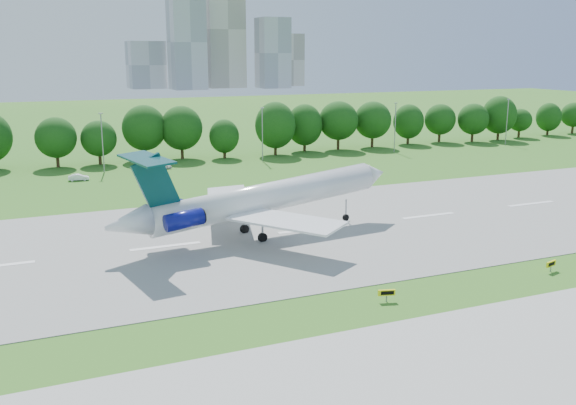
# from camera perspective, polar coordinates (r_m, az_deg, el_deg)

# --- Properties ---
(ground) EXTENTS (600.00, 600.00, 0.00)m
(ground) POSITION_cam_1_polar(r_m,az_deg,el_deg) (68.43, 10.77, -7.63)
(ground) COLOR #2A6A1B
(ground) RESTS_ON ground
(runway) EXTENTS (400.00, 45.00, 0.08)m
(runway) POSITION_cam_1_polar(r_m,az_deg,el_deg) (89.13, 1.83, -2.45)
(runway) COLOR gray
(runway) RESTS_ON ground
(taxiway) EXTENTS (400.00, 23.00, 0.08)m
(taxiway) POSITION_cam_1_polar(r_m,az_deg,el_deg) (55.72, 21.36, -13.28)
(taxiway) COLOR #ADADA8
(taxiway) RESTS_ON ground
(tree_line) EXTENTS (288.40, 8.40, 10.40)m
(tree_line) POSITION_cam_1_polar(r_m,az_deg,el_deg) (150.33, -9.05, 6.18)
(tree_line) COLOR #382314
(tree_line) RESTS_ON ground
(light_poles) EXTENTS (175.90, 0.25, 12.19)m
(light_poles) POSITION_cam_1_polar(r_m,az_deg,el_deg) (140.08, -9.03, 5.74)
(light_poles) COLOR gray
(light_poles) RESTS_ON ground
(skyline) EXTENTS (127.00, 52.00, 80.00)m
(skyline) POSITION_cam_1_polar(r_m,az_deg,el_deg) (463.97, -6.23, 13.86)
(skyline) COLOR #B2B2B7
(skyline) RESTS_ON ground
(airliner) EXTENTS (42.39, 30.47, 12.53)m
(airliner) POSITION_cam_1_polar(r_m,az_deg,el_deg) (84.51, -3.07, 0.31)
(airliner) COLOR white
(airliner) RESTS_ON ground
(taxi_sign_left) EXTENTS (1.75, 0.65, 1.23)m
(taxi_sign_left) POSITION_cam_1_polar(r_m,az_deg,el_deg) (64.63, 8.76, -7.94)
(taxi_sign_left) COLOR gray
(taxi_sign_left) RESTS_ON ground
(taxi_sign_centre) EXTENTS (1.74, 0.67, 1.23)m
(taxi_sign_centre) POSITION_cam_1_polar(r_m,az_deg,el_deg) (78.09, 22.35, -5.07)
(taxi_sign_centre) COLOR gray
(taxi_sign_centre) RESTS_ON ground
(service_vehicle_a) EXTENTS (3.98, 1.83, 1.26)m
(service_vehicle_a) POSITION_cam_1_polar(r_m,az_deg,el_deg) (130.09, -18.12, 2.14)
(service_vehicle_a) COLOR white
(service_vehicle_a) RESTS_ON ground
(service_vehicle_b) EXTENTS (3.49, 1.69, 1.15)m
(service_vehicle_b) POSITION_cam_1_polar(r_m,az_deg,el_deg) (138.50, -10.99, 3.16)
(service_vehicle_b) COLOR silver
(service_vehicle_b) RESTS_ON ground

